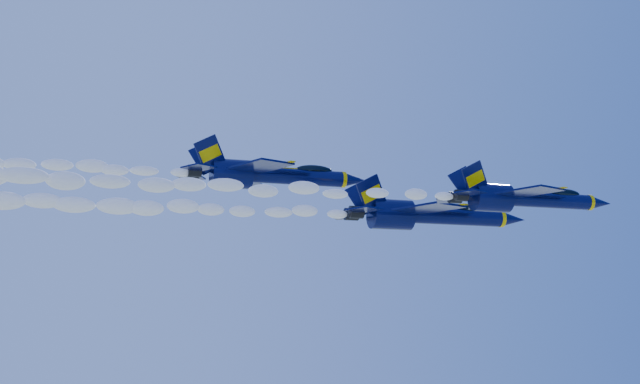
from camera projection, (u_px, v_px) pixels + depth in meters
name	position (u px, v px, depth m)	size (l,w,h in m)	color
jet_lead	(523.00, 198.00, 74.40)	(15.03, 12.33, 5.59)	#060A37
smoke_trail_jet_lead	(205.00, 186.00, 66.52)	(40.76, 1.55, 1.40)	white
jet_second	(427.00, 215.00, 85.11)	(18.62, 15.28, 6.92)	#060A37
smoke_trail_jet_second	(125.00, 205.00, 76.77)	(40.76, 1.93, 1.73)	white
jet_third	(268.00, 175.00, 89.40)	(18.80, 15.42, 6.99)	#060A37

